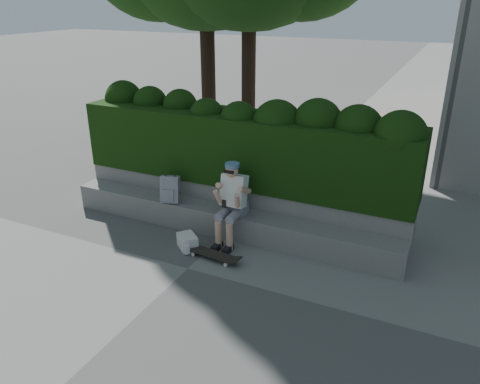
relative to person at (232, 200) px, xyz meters
The scene contains 8 objects.
ground 1.33m from the person, 102.01° to the right, with size 80.00×80.00×0.00m, color slate.
bench_ledge 0.60m from the person, 141.40° to the left, with size 6.00×0.45×0.45m, color gray.
planter_wall 0.79m from the person, 109.10° to the left, with size 6.00×0.50×0.75m, color gray.
hedge 1.09m from the person, 104.46° to the left, with size 6.00×1.00×1.20m, color black.
person is the anchor object (origin of this frame).
skateboard 0.94m from the person, 92.95° to the right, with size 0.89×0.30×0.09m.
backpack_plaid 1.26m from the person, behind, with size 0.32×0.17×0.47m, color #ABAAAF.
backpack_ground 1.00m from the person, 135.94° to the right, with size 0.36×0.25×0.23m, color silver.
Camera 1 is at (3.31, -5.13, 3.83)m, focal length 35.00 mm.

